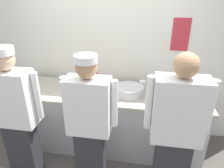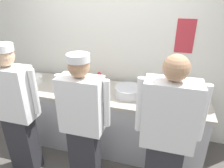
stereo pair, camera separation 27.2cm
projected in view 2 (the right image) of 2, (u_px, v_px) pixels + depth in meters
name	position (u px, v px, depth m)	size (l,w,h in m)	color
ground_plane	(95.00, 160.00, 2.82)	(9.00, 9.00, 0.00)	#514C47
wall_back	(112.00, 46.00, 3.03)	(4.38, 0.11, 2.77)	silver
prep_counter	(103.00, 118.00, 2.98)	(2.79, 0.75, 0.89)	#B2B2B7
chef_near_left	(16.00, 110.00, 2.36)	(0.60, 0.24, 1.66)	#2D2D33
chef_center	(83.00, 122.00, 2.18)	(0.59, 0.24, 1.61)	#2D2D33
chef_far_right	(167.00, 137.00, 1.91)	(0.62, 0.24, 1.70)	#2D2D33
plate_stack_front	(35.00, 79.00, 3.06)	(0.22, 0.22, 0.10)	white
plate_stack_rear	(70.00, 81.00, 3.06)	(0.22, 0.22, 0.05)	white
mixing_bowl_steel	(129.00, 91.00, 2.65)	(0.36, 0.36, 0.12)	#B7BABF
sheet_tray	(171.00, 99.00, 2.56)	(0.53, 0.33, 0.02)	#B7BABF
squeeze_bottle_primary	(99.00, 78.00, 2.99)	(0.06, 0.06, 0.19)	red
squeeze_bottle_secondary	(91.00, 82.00, 2.87)	(0.06, 0.06, 0.18)	#56A333
ramekin_orange_sauce	(69.00, 89.00, 2.80)	(0.09, 0.09, 0.05)	white
ramekin_red_sauce	(35.00, 88.00, 2.82)	(0.10, 0.10, 0.05)	white
deli_cup	(144.00, 86.00, 2.82)	(0.09, 0.09, 0.11)	white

